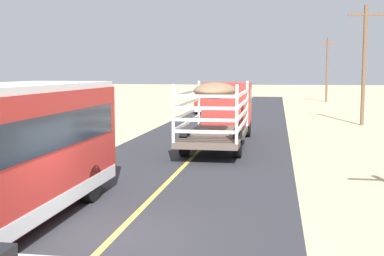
# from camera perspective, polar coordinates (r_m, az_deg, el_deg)

# --- Properties ---
(ground_plane) EXTENTS (240.00, 240.00, 0.00)m
(ground_plane) POSITION_cam_1_polar(r_m,az_deg,el_deg) (11.12, -8.86, -12.14)
(ground_plane) COLOR #CCB284
(road_surface) EXTENTS (8.00, 120.00, 0.02)m
(road_surface) POSITION_cam_1_polar(r_m,az_deg,el_deg) (11.11, -8.86, -12.09)
(road_surface) COLOR #2D2D33
(road_surface) RESTS_ON ground
(road_centre_line) EXTENTS (0.16, 117.60, 0.00)m
(road_centre_line) POSITION_cam_1_polar(r_m,az_deg,el_deg) (11.11, -8.86, -12.04)
(road_centre_line) COLOR #D8CC4C
(road_centre_line) RESTS_ON road_surface
(livestock_truck) EXTENTS (2.53, 9.70, 3.02)m
(livestock_truck) POSITION_cam_1_polar(r_m,az_deg,el_deg) (25.07, 3.50, 2.46)
(livestock_truck) COLOR #B2332D
(livestock_truck) RESTS_ON road_surface
(car_far) EXTENTS (1.90, 4.62, 1.93)m
(car_far) POSITION_cam_1_polar(r_m,az_deg,el_deg) (42.74, 1.97, 3.17)
(car_far) COLOR #B2261E
(car_far) RESTS_ON road_surface
(power_pole_mid) EXTENTS (2.20, 0.24, 7.71)m
(power_pole_mid) POSITION_cam_1_polar(r_m,az_deg,el_deg) (34.74, 18.80, 7.12)
(power_pole_mid) COLOR brown
(power_pole_mid) RESTS_ON ground
(power_pole_far) EXTENTS (2.20, 0.24, 7.26)m
(power_pole_far) POSITION_cam_1_polar(r_m,az_deg,el_deg) (59.64, 14.97, 6.60)
(power_pole_far) COLOR brown
(power_pole_far) RESTS_ON ground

